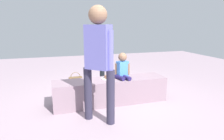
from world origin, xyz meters
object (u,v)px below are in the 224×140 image
cake_plate (107,78)px  water_bottle_near_gift (107,81)px  gift_bag (91,88)px  handbag_brown_canvas (76,81)px  child_seated (123,67)px  party_cup_red (58,96)px  handbag_black_leather (119,81)px  water_bottle_far_side (76,89)px  adult_standing (98,54)px  cake_box_white (122,79)px

cake_plate → water_bottle_near_gift: cake_plate is taller
gift_bag → handbag_brown_canvas: (-0.23, 0.73, -0.03)m
child_seated → water_bottle_near_gift: 1.29m
child_seated → party_cup_red: (-1.19, 0.51, -0.63)m
handbag_black_leather → party_cup_red: bearing=-162.5°
handbag_brown_canvas → water_bottle_far_side: bearing=-96.3°
water_bottle_near_gift → handbag_brown_canvas: handbag_brown_canvas is taller
adult_standing → cake_plate: adult_standing is taller
adult_standing → gift_bag: bearing=84.5°
water_bottle_near_gift → child_seated: bearing=-91.2°
adult_standing → handbag_black_leather: size_ratio=5.31×
child_seated → handbag_black_leather: child_seated is taller
adult_standing → party_cup_red: size_ratio=16.72×
water_bottle_near_gift → handbag_brown_canvas: bearing=169.6°
cake_box_white → handbag_black_leather: size_ratio=0.86×
handbag_black_leather → handbag_brown_canvas: bearing=162.7°
water_bottle_far_side → cake_box_white: 1.41m
cake_plate → party_cup_red: cake_plate is taller
gift_bag → cake_plate: bearing=-67.8°
party_cup_red → water_bottle_far_side: bearing=31.2°
child_seated → handbag_black_leather: size_ratio=1.49×
party_cup_red → handbag_black_leather: handbag_black_leather is taller
handbag_black_leather → handbag_brown_canvas: 1.04m
water_bottle_far_side → handbag_black_leather: 1.08m
child_seated → cake_plate: size_ratio=2.16×
adult_standing → water_bottle_near_gift: adult_standing is taller
gift_bag → cake_box_white: gift_bag is taller
water_bottle_near_gift → water_bottle_far_side: 0.90m
adult_standing → party_cup_red: bearing=116.1°
child_seated → water_bottle_far_side: size_ratio=2.56×
water_bottle_near_gift → water_bottle_far_side: (-0.81, -0.39, -0.01)m
party_cup_red → cake_box_white: (1.69, 0.82, 0.01)m
cake_box_white → water_bottle_far_side: bearing=-155.8°
party_cup_red → cake_plate: bearing=-27.9°
water_bottle_far_side → handbag_brown_canvas: (0.06, 0.53, 0.03)m
water_bottle_far_side → cake_box_white: bearing=24.2°
cake_plate → water_bottle_far_side: size_ratio=1.19×
handbag_black_leather → adult_standing: bearing=-118.6°
child_seated → party_cup_red: bearing=156.6°
adult_standing → water_bottle_near_gift: bearing=70.4°
cake_plate → water_bottle_far_side: bearing=124.6°
party_cup_red → handbag_black_leather: bearing=17.5°
cake_box_white → adult_standing: bearing=-119.3°
child_seated → cake_box_white: size_ratio=1.74×
adult_standing → handbag_brown_canvas: size_ratio=5.11×
handbag_black_leather → handbag_brown_canvas: handbag_brown_canvas is taller
cake_box_white → handbag_black_leather: handbag_black_leather is taller
water_bottle_near_gift → handbag_black_leather: size_ratio=0.62×
water_bottle_far_side → cake_plate: bearing=-55.4°
child_seated → cake_box_white: (0.50, 1.34, -0.62)m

